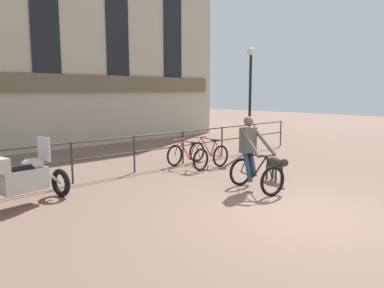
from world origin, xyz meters
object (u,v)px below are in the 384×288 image
at_px(parked_bicycle_near_lamp, 187,157).
at_px(parked_motorcycle, 23,179).
at_px(parked_bicycle_mid_left, 208,153).
at_px(cyclist_with_bike, 252,157).
at_px(street_lamp, 250,94).
at_px(dog, 276,164).

bearing_deg(parked_bicycle_near_lamp, parked_motorcycle, 0.62).
bearing_deg(parked_bicycle_mid_left, cyclist_with_bike, 63.75).
height_order(cyclist_with_bike, street_lamp, street_lamp).
height_order(parked_bicycle_mid_left, street_lamp, street_lamp).
bearing_deg(parked_bicycle_near_lamp, parked_bicycle_mid_left, 176.23).
distance_m(parked_motorcycle, street_lamp, 8.98).
xyz_separation_m(dog, street_lamp, (3.32, 3.36, 1.75)).
bearing_deg(parked_motorcycle, dog, -121.08).
xyz_separation_m(cyclist_with_bike, parked_motorcycle, (-4.32, 2.41, -0.20)).
bearing_deg(parked_bicycle_mid_left, dog, 84.31).
bearing_deg(parked_motorcycle, cyclist_with_bike, -127.19).
height_order(dog, parked_bicycle_near_lamp, parked_bicycle_near_lamp).
relative_size(cyclist_with_bike, parked_bicycle_near_lamp, 1.48).
xyz_separation_m(parked_bicycle_near_lamp, street_lamp, (3.88, 0.66, 1.83)).
xyz_separation_m(cyclist_with_bike, parked_bicycle_near_lamp, (0.57, 2.79, -0.41)).
height_order(parked_motorcycle, street_lamp, street_lamp).
xyz_separation_m(cyclist_with_bike, street_lamp, (4.45, 3.45, 1.43)).
bearing_deg(cyclist_with_bike, parked_bicycle_near_lamp, 91.62).
height_order(cyclist_with_bike, parked_bicycle_near_lamp, cyclist_with_bike).
xyz_separation_m(parked_motorcycle, street_lamp, (8.77, 1.04, 1.63)).
bearing_deg(street_lamp, parked_motorcycle, -173.25).
distance_m(parked_bicycle_near_lamp, street_lamp, 4.34).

